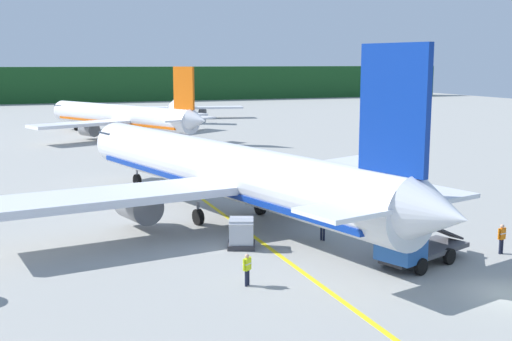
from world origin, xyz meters
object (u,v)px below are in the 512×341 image
at_px(airliner_mid_apron, 122,117).
at_px(crew_loader_left, 130,200).
at_px(airliner_foreground, 223,170).
at_px(service_truck_fuel, 412,246).
at_px(crew_supervisor, 247,267).
at_px(cargo_container_mid, 241,233).
at_px(airliner_distant, 163,91).
at_px(crew_marshaller, 502,236).
at_px(crew_loader_right, 323,225).
at_px(airliner_far_taxiway, 179,105).

xyz_separation_m(airliner_mid_apron, crew_loader_left, (-7.14, -50.25, -2.00)).
relative_size(airliner_foreground, service_truck_fuel, 6.26).
bearing_deg(crew_supervisor, cargo_container_mid, 73.46).
relative_size(cargo_container_mid, crew_loader_left, 1.28).
distance_m(cargo_container_mid, crew_supervisor, 6.71).
height_order(airliner_distant, crew_loader_left, airliner_distant).
relative_size(airliner_mid_apron, crew_marshaller, 19.16).
bearing_deg(airliner_foreground, airliner_mid_apron, 88.77).
xyz_separation_m(crew_marshaller, crew_supervisor, (-15.62, -0.07, -0.07)).
relative_size(airliner_foreground, crew_supervisor, 25.07).
bearing_deg(cargo_container_mid, airliner_distant, 79.37).
relative_size(airliner_mid_apron, crew_loader_right, 20.02).
xyz_separation_m(airliner_far_taxiway, crew_loader_right, (-12.79, -91.32, -1.51)).
xyz_separation_m(airliner_mid_apron, crew_loader_right, (2.82, -62.09, -1.97)).
xyz_separation_m(airliner_far_taxiway, crew_supervisor, (-19.97, -97.54, -1.54)).
xyz_separation_m(service_truck_fuel, cargo_container_mid, (-7.43, 6.69, -0.28)).
xyz_separation_m(airliner_foreground, airliner_far_taxiway, (16.77, 83.28, -0.89)).
xyz_separation_m(airliner_foreground, airliner_distant, (30.11, 159.45, -1.53)).
xyz_separation_m(crew_loader_right, crew_supervisor, (-7.18, -6.23, -0.02)).
distance_m(service_truck_fuel, crew_loader_left, 21.97).
bearing_deg(crew_marshaller, crew_supervisor, -179.73).
height_order(airliner_far_taxiway, crew_supervisor, airliner_far_taxiway).
height_order(cargo_container_mid, crew_marshaller, cargo_container_mid).
bearing_deg(airliner_mid_apron, crew_marshaller, -80.63).
bearing_deg(airliner_distant, airliner_mid_apron, -105.36).
distance_m(airliner_far_taxiway, airliner_distant, 77.33).
xyz_separation_m(cargo_container_mid, crew_supervisor, (-1.91, -6.43, 0.07)).
bearing_deg(crew_marshaller, airliner_mid_apron, 99.37).
relative_size(airliner_far_taxiway, crew_supervisor, 18.41).
xyz_separation_m(airliner_far_taxiway, crew_loader_left, (-22.76, -79.48, -1.54)).
relative_size(airliner_mid_apron, cargo_container_mid, 16.06).
bearing_deg(airliner_foreground, crew_marshaller, -48.81).
xyz_separation_m(airliner_far_taxiway, cargo_container_mid, (-18.06, -91.11, -1.60)).
distance_m(airliner_distant, crew_marshaller, 174.54).
bearing_deg(airliner_foreground, service_truck_fuel, -67.06).
xyz_separation_m(cargo_container_mid, crew_loader_right, (5.27, -0.21, 0.09)).
bearing_deg(service_truck_fuel, crew_supervisor, 178.46).
distance_m(service_truck_fuel, crew_loader_right, 6.83).
bearing_deg(airliner_far_taxiway, airliner_foreground, -101.38).
height_order(service_truck_fuel, cargo_container_mid, service_truck_fuel).
distance_m(service_truck_fuel, cargo_container_mid, 10.00).
distance_m(airliner_foreground, crew_loader_left, 7.50).
distance_m(airliner_far_taxiway, crew_supervisor, 99.58).
height_order(airliner_far_taxiway, service_truck_fuel, airliner_far_taxiway).
height_order(crew_loader_left, crew_loader_right, crew_loader_right).
height_order(airliner_mid_apron, service_truck_fuel, airliner_mid_apron).
bearing_deg(crew_marshaller, airliner_foreground, 131.19).
height_order(airliner_far_taxiway, airliner_distant, airliner_far_taxiway).
bearing_deg(airliner_far_taxiway, airliner_distant, 80.07).
relative_size(airliner_distant, crew_loader_right, 10.82).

